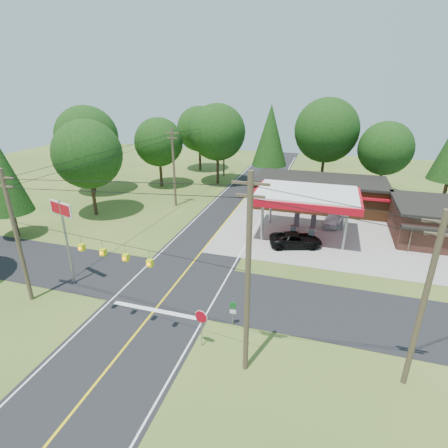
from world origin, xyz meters
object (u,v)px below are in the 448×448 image
(suv_car, at_px, (296,240))
(sedan_car, at_px, (333,219))
(big_stop_sign, at_px, (63,223))
(gas_canopy, at_px, (306,197))
(octagonal_stop_sign, at_px, (201,320))

(suv_car, xyz_separation_m, sedan_car, (3.50, 7.00, 0.01))
(big_stop_sign, bearing_deg, sedan_car, 43.71)
(suv_car, height_order, big_stop_sign, big_stop_sign)
(gas_canopy, bearing_deg, octagonal_stop_sign, -103.31)
(sedan_car, height_order, big_stop_sign, big_stop_sign)
(suv_car, height_order, octagonal_stop_sign, octagonal_stop_sign)
(big_stop_sign, relative_size, octagonal_stop_sign, 2.68)
(gas_canopy, xyz_separation_m, big_stop_sign, (-17.00, -15.12, 1.00))
(gas_canopy, distance_m, big_stop_sign, 22.77)
(sedan_car, xyz_separation_m, big_stop_sign, (-20.00, -19.12, 4.54))
(big_stop_sign, bearing_deg, octagonal_stop_sign, -17.30)
(gas_canopy, xyz_separation_m, octagonal_stop_sign, (-4.50, -19.01, -2.29))
(gas_canopy, height_order, suv_car, gas_canopy)
(gas_canopy, height_order, octagonal_stop_sign, gas_canopy)
(sedan_car, relative_size, octagonal_stop_sign, 1.62)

